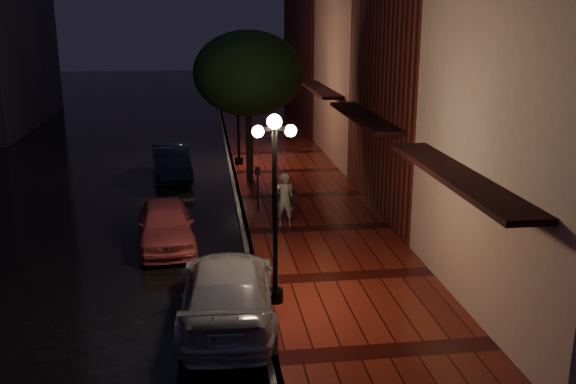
{
  "coord_description": "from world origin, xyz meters",
  "views": [
    {
      "loc": [
        -1.14,
        -18.38,
        6.5
      ],
      "look_at": [
        1.28,
        -0.22,
        1.4
      ],
      "focal_mm": 40.0,
      "sensor_mm": 36.0,
      "label": 1
    }
  ],
  "objects_px": {
    "streetlamp_far": "(238,108)",
    "pink_car": "(166,224)",
    "navy_car": "(171,162)",
    "parking_meter": "(258,184)",
    "woman_with_umbrella": "(284,177)",
    "streetlamp_near": "(275,199)",
    "silver_car": "(227,291)",
    "street_tree": "(249,76)"
  },
  "relations": [
    {
      "from": "streetlamp_near",
      "to": "woman_with_umbrella",
      "type": "relative_size",
      "value": 1.82
    },
    {
      "from": "pink_car",
      "to": "navy_car",
      "type": "bearing_deg",
      "value": 85.98
    },
    {
      "from": "streetlamp_far",
      "to": "parking_meter",
      "type": "height_order",
      "value": "streetlamp_far"
    },
    {
      "from": "woman_with_umbrella",
      "to": "parking_meter",
      "type": "distance_m",
      "value": 1.94
    },
    {
      "from": "navy_car",
      "to": "streetlamp_near",
      "type": "bearing_deg",
      "value": -83.53
    },
    {
      "from": "woman_with_umbrella",
      "to": "streetlamp_near",
      "type": "bearing_deg",
      "value": 88.32
    },
    {
      "from": "streetlamp_near",
      "to": "parking_meter",
      "type": "relative_size",
      "value": 2.88
    },
    {
      "from": "parking_meter",
      "to": "street_tree",
      "type": "bearing_deg",
      "value": 80.16
    },
    {
      "from": "streetlamp_near",
      "to": "streetlamp_far",
      "type": "relative_size",
      "value": 1.0
    },
    {
      "from": "navy_car",
      "to": "parking_meter",
      "type": "xyz_separation_m",
      "value": [
        3.07,
        -5.44,
        0.39
      ]
    },
    {
      "from": "streetlamp_near",
      "to": "pink_car",
      "type": "distance_m",
      "value": 5.54
    },
    {
      "from": "street_tree",
      "to": "streetlamp_far",
      "type": "bearing_deg",
      "value": 94.91
    },
    {
      "from": "streetlamp_far",
      "to": "parking_meter",
      "type": "bearing_deg",
      "value": -88.17
    },
    {
      "from": "streetlamp_far",
      "to": "navy_car",
      "type": "distance_m",
      "value": 3.75
    },
    {
      "from": "pink_car",
      "to": "streetlamp_far",
      "type": "bearing_deg",
      "value": 69.09
    },
    {
      "from": "woman_with_umbrella",
      "to": "silver_car",
      "type": "bearing_deg",
      "value": 79.1
    },
    {
      "from": "streetlamp_far",
      "to": "street_tree",
      "type": "xyz_separation_m",
      "value": [
        0.26,
        -3.01,
        1.64
      ]
    },
    {
      "from": "streetlamp_far",
      "to": "woman_with_umbrella",
      "type": "height_order",
      "value": "streetlamp_far"
    },
    {
      "from": "streetlamp_far",
      "to": "parking_meter",
      "type": "distance_m",
      "value": 7.11
    },
    {
      "from": "street_tree",
      "to": "silver_car",
      "type": "xyz_separation_m",
      "value": [
        -1.36,
        -11.53,
        -3.52
      ]
    },
    {
      "from": "streetlamp_far",
      "to": "pink_car",
      "type": "height_order",
      "value": "streetlamp_far"
    },
    {
      "from": "streetlamp_far",
      "to": "woman_with_umbrella",
      "type": "bearing_deg",
      "value": -84.04
    },
    {
      "from": "streetlamp_near",
      "to": "parking_meter",
      "type": "height_order",
      "value": "streetlamp_near"
    },
    {
      "from": "streetlamp_near",
      "to": "silver_car",
      "type": "relative_size",
      "value": 0.87
    },
    {
      "from": "street_tree",
      "to": "parking_meter",
      "type": "height_order",
      "value": "street_tree"
    },
    {
      "from": "pink_car",
      "to": "woman_with_umbrella",
      "type": "height_order",
      "value": "woman_with_umbrella"
    },
    {
      "from": "navy_car",
      "to": "pink_car",
      "type": "bearing_deg",
      "value": -95.11
    },
    {
      "from": "streetlamp_near",
      "to": "pink_car",
      "type": "bearing_deg",
      "value": 120.99
    },
    {
      "from": "streetlamp_near",
      "to": "street_tree",
      "type": "bearing_deg",
      "value": 88.65
    },
    {
      "from": "streetlamp_near",
      "to": "woman_with_umbrella",
      "type": "bearing_deg",
      "value": 80.49
    },
    {
      "from": "pink_car",
      "to": "parking_meter",
      "type": "xyz_separation_m",
      "value": [
        2.89,
        2.62,
        0.4
      ]
    },
    {
      "from": "streetlamp_near",
      "to": "streetlamp_far",
      "type": "xyz_separation_m",
      "value": [
        0.0,
        14.0,
        0.0
      ]
    },
    {
      "from": "street_tree",
      "to": "navy_car",
      "type": "distance_m",
      "value": 4.97
    },
    {
      "from": "navy_car",
      "to": "silver_car",
      "type": "bearing_deg",
      "value": -88.74
    },
    {
      "from": "pink_car",
      "to": "woman_with_umbrella",
      "type": "xyz_separation_m",
      "value": [
        3.57,
        0.93,
        1.06
      ]
    },
    {
      "from": "streetlamp_near",
      "to": "navy_car",
      "type": "relative_size",
      "value": 1.06
    },
    {
      "from": "pink_car",
      "to": "silver_car",
      "type": "relative_size",
      "value": 0.78
    },
    {
      "from": "street_tree",
      "to": "parking_meter",
      "type": "distance_m",
      "value": 5.06
    },
    {
      "from": "navy_car",
      "to": "woman_with_umbrella",
      "type": "bearing_deg",
      "value": -68.62
    },
    {
      "from": "streetlamp_near",
      "to": "silver_car",
      "type": "height_order",
      "value": "streetlamp_near"
    },
    {
      "from": "streetlamp_near",
      "to": "navy_car",
      "type": "height_order",
      "value": "streetlamp_near"
    },
    {
      "from": "pink_car",
      "to": "navy_car",
      "type": "xyz_separation_m",
      "value": [
        -0.18,
        8.06,
        0.01
      ]
    }
  ]
}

